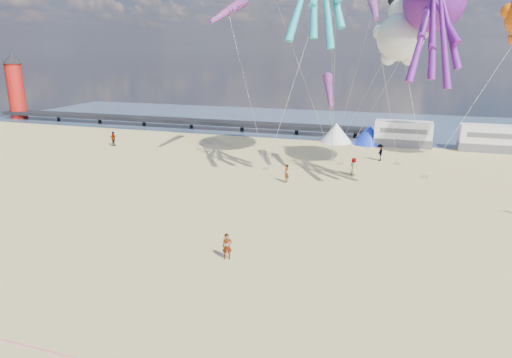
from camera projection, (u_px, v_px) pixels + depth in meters
name	position (u px, v px, depth m)	size (l,w,h in m)	color
ground	(247.00, 312.00, 20.31)	(120.00, 120.00, 0.00)	#DBC47E
water	(363.00, 125.00, 70.60)	(120.00, 120.00, 0.00)	#374D6A
pier	(167.00, 120.00, 68.60)	(60.00, 3.00, 0.50)	black
lighthouse	(16.00, 91.00, 75.97)	(2.60, 2.60, 9.00)	#A5140F
motorhome_0	(403.00, 134.00, 54.69)	(6.60, 2.50, 3.00)	silver
motorhome_1	(490.00, 138.00, 51.86)	(6.60, 2.50, 3.00)	silver
tent_white	(336.00, 133.00, 57.15)	(4.00, 4.00, 2.40)	white
tent_blue	(369.00, 134.00, 55.96)	(4.00, 4.00, 2.40)	#1933CC
standing_person	(227.00, 246.00, 25.26)	(0.54, 0.36, 1.49)	tan
beachgoer_2	(380.00, 152.00, 47.67)	(0.85, 0.66, 1.74)	#7F6659
beachgoer_3	(113.00, 139.00, 55.03)	(1.12, 0.64, 1.73)	#7F6659
beachgoer_5	(286.00, 173.00, 39.92)	(1.48, 0.47, 1.60)	#7F6659
beachgoer_6	(354.00, 166.00, 42.20)	(0.60, 0.39, 1.63)	#7F6659
sandbag_a	(266.00, 169.00, 44.27)	(0.50, 0.35, 0.22)	gray
sandbag_b	(341.00, 164.00, 46.09)	(0.50, 0.35, 0.22)	gray
sandbag_c	(425.00, 177.00, 41.36)	(0.50, 0.35, 0.22)	gray
sandbag_d	(398.00, 164.00, 46.09)	(0.50, 0.35, 0.22)	gray
sandbag_e	(332.00, 160.00, 47.85)	(0.50, 0.35, 0.22)	gray
kite_octopus_purple	(434.00, 1.00, 37.04)	(4.31, 10.06, 11.49)	#5D157D
kite_panda	(400.00, 37.00, 39.82)	(4.95, 4.66, 6.99)	silver
windsock_left	(228.00, 11.00, 43.93)	(1.10, 6.84, 6.84)	red
windsock_mid	(373.00, 4.00, 35.44)	(1.00, 5.89, 5.89)	red
windsock_right	(329.00, 91.00, 41.16)	(0.90, 4.93, 4.93)	red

